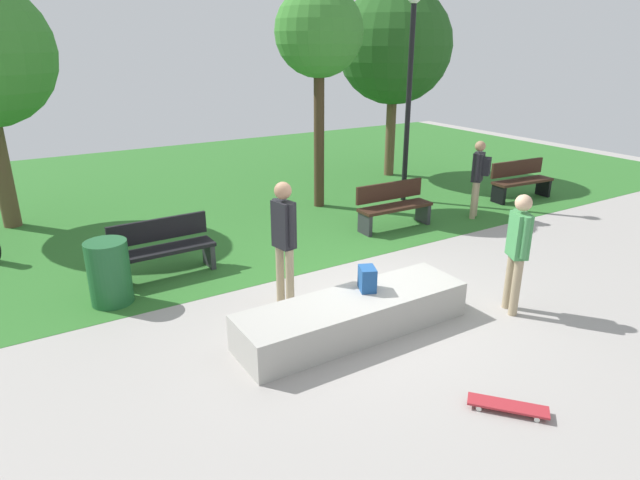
% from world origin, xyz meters
% --- Properties ---
extents(ground_plane, '(28.00, 28.00, 0.00)m').
position_xyz_m(ground_plane, '(0.00, 0.00, 0.00)').
color(ground_plane, '#9E9993').
extents(grass_lawn, '(26.60, 12.56, 0.01)m').
position_xyz_m(grass_lawn, '(0.00, 7.72, 0.00)').
color(grass_lawn, '#2D6B28').
rests_on(grass_lawn, ground_plane).
extents(concrete_ledge, '(3.15, 0.87, 0.48)m').
position_xyz_m(concrete_ledge, '(-0.56, -0.50, 0.24)').
color(concrete_ledge, '#A8A59E').
rests_on(concrete_ledge, ground_plane).
extents(backpack_on_ledge, '(0.29, 0.34, 0.32)m').
position_xyz_m(backpack_on_ledge, '(-0.27, -0.38, 0.64)').
color(backpack_on_ledge, '#1E4C8C').
rests_on(backpack_on_ledge, concrete_ledge).
extents(skater_performing_trick, '(0.32, 0.39, 1.70)m').
position_xyz_m(skater_performing_trick, '(1.63, -1.19, 0.99)').
color(skater_performing_trick, tan).
rests_on(skater_performing_trick, ground_plane).
extents(skater_watching, '(0.25, 0.42, 1.81)m').
position_xyz_m(skater_watching, '(-0.95, 0.65, 1.07)').
color(skater_watching, tan).
rests_on(skater_watching, ground_plane).
extents(skateboard_by_ledge, '(0.67, 0.74, 0.08)m').
position_xyz_m(skateboard_by_ledge, '(-0.15, -2.67, 0.06)').
color(skateboard_by_ledge, '#A5262D').
rests_on(skateboard_by_ledge, ground_plane).
extents(park_bench_near_path, '(1.61, 0.51, 0.91)m').
position_xyz_m(park_bench_near_path, '(2.53, 2.54, 0.48)').
color(park_bench_near_path, '#331E14').
rests_on(park_bench_near_path, ground_plane).
extents(park_bench_center_lawn, '(1.61, 0.50, 0.91)m').
position_xyz_m(park_bench_center_lawn, '(-2.13, 2.62, 0.48)').
color(park_bench_center_lawn, black).
rests_on(park_bench_center_lawn, ground_plane).
extents(park_bench_far_left, '(1.63, 0.60, 0.91)m').
position_xyz_m(park_bench_far_left, '(6.48, 2.61, 0.48)').
color(park_bench_far_left, '#331E14').
rests_on(park_bench_far_left, ground_plane).
extents(tree_broad_elm, '(1.87, 1.87, 4.70)m').
position_xyz_m(tree_broad_elm, '(2.06, 4.63, 3.71)').
color(tree_broad_elm, '#42301E').
rests_on(tree_broad_elm, grass_lawn).
extents(tree_leaning_ash, '(3.03, 3.03, 4.99)m').
position_xyz_m(tree_leaning_ash, '(5.37, 6.23, 3.46)').
color(tree_leaning_ash, brown).
rests_on(tree_leaning_ash, grass_lawn).
extents(lamp_post, '(0.28, 0.28, 4.60)m').
position_xyz_m(lamp_post, '(4.04, 3.99, 2.77)').
color(lamp_post, black).
rests_on(lamp_post, ground_plane).
extents(trash_bin, '(0.59, 0.59, 0.94)m').
position_xyz_m(trash_bin, '(-3.07, 2.02, 0.47)').
color(trash_bin, '#1E592D').
rests_on(trash_bin, ground_plane).
extents(pedestrian_with_backpack, '(0.43, 0.44, 1.65)m').
position_xyz_m(pedestrian_with_backpack, '(4.46, 2.12, 0.99)').
color(pedestrian_with_backpack, tan).
rests_on(pedestrian_with_backpack, ground_plane).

